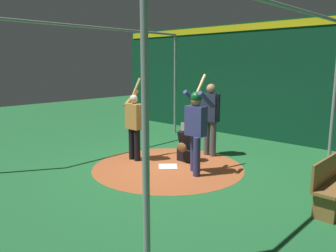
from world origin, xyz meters
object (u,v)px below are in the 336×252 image
batter (196,124)px  catcher (187,146)px  home_plate (168,167)px  umpire (210,115)px  visitor (134,123)px

batter → catcher: (-0.60, -0.72, -0.69)m
batter → home_plate: bearing=-83.1°
catcher → batter: bearing=50.3°
home_plate → umpire: 1.78m
home_plate → visitor: size_ratio=0.21×
home_plate → batter: size_ratio=0.20×
home_plate → umpire: bearing=176.2°
catcher → visitor: bearing=-51.0°
catcher → umpire: bearing=172.5°
umpire → visitor: 1.92m
catcher → umpire: size_ratio=0.53×
home_plate → batter: bearing=96.9°
umpire → visitor: visitor is taller
home_plate → umpire: size_ratio=0.23×
home_plate → batter: (-0.09, 0.72, 1.05)m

